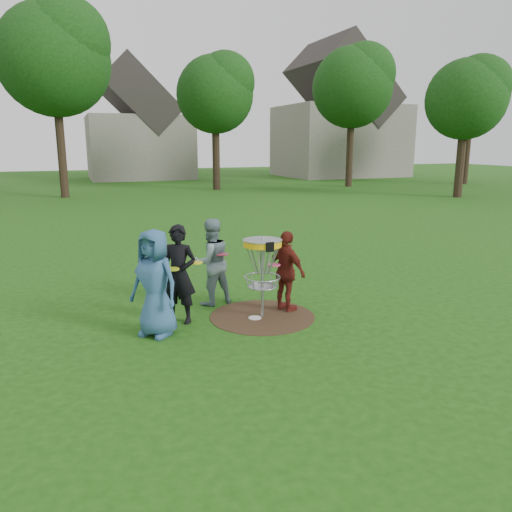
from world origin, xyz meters
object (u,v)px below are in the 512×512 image
object	(u,v)px
player_black	(179,274)
disc_golf_basket	(262,259)
player_grey	(211,262)
player_maroon	(287,272)
player_blue	(155,283)

from	to	relation	value
player_black	disc_golf_basket	world-z (taller)	player_black
player_grey	player_maroon	distance (m)	1.41
player_maroon	player_grey	bearing A→B (deg)	31.67
disc_golf_basket	player_black	bearing A→B (deg)	169.63
player_blue	player_black	xyz separation A→B (m)	(0.46, 0.43, -0.01)
player_maroon	disc_golf_basket	size ratio (longest dim) A/B	1.03
player_blue	player_grey	bearing A→B (deg)	91.06
player_blue	player_maroon	world-z (taller)	player_blue
player_black	player_blue	bearing A→B (deg)	-102.44
player_maroon	disc_golf_basket	distance (m)	0.61
player_grey	disc_golf_basket	xyz separation A→B (m)	(0.62, -0.99, 0.23)
player_blue	player_black	bearing A→B (deg)	89.96
player_maroon	disc_golf_basket	world-z (taller)	player_maroon
player_grey	disc_golf_basket	distance (m)	1.19
player_black	disc_golf_basket	xyz separation A→B (m)	(1.36, -0.25, 0.20)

